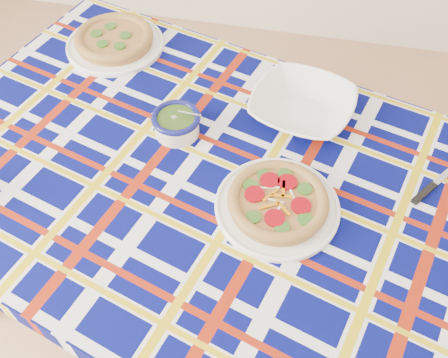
% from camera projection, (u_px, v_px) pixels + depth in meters
% --- Properties ---
extents(dining_table, '(1.67, 1.30, 0.69)m').
position_uv_depth(dining_table, '(218.00, 198.00, 1.21)').
color(dining_table, brown).
rests_on(dining_table, floor).
extents(tablecloth, '(1.70, 1.33, 0.10)m').
position_uv_depth(tablecloth, '(218.00, 192.00, 1.19)').
color(tablecloth, '#04084E').
rests_on(tablecloth, dining_table).
extents(main_focaccia_plate, '(0.35, 0.35, 0.05)m').
position_uv_depth(main_focaccia_plate, '(278.00, 201.00, 1.08)').
color(main_focaccia_plate, '#9B6A37').
rests_on(main_focaccia_plate, tablecloth).
extents(pesto_bowl, '(0.16, 0.16, 0.07)m').
position_uv_depth(pesto_bowl, '(176.00, 122.00, 1.22)').
color(pesto_bowl, '#203A10').
rests_on(pesto_bowl, tablecloth).
extents(serving_bowl, '(0.31, 0.31, 0.06)m').
position_uv_depth(serving_bowl, '(302.00, 107.00, 1.26)').
color(serving_bowl, white).
rests_on(serving_bowl, tablecloth).
extents(second_focaccia_plate, '(0.38, 0.38, 0.05)m').
position_uv_depth(second_focaccia_plate, '(114.00, 39.00, 1.44)').
color(second_focaccia_plate, '#9B6A37').
rests_on(second_focaccia_plate, tablecloth).
extents(table_knife, '(0.14, 0.17, 0.01)m').
position_uv_depth(table_knife, '(446.00, 173.00, 1.16)').
color(table_knife, silver).
rests_on(table_knife, tablecloth).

